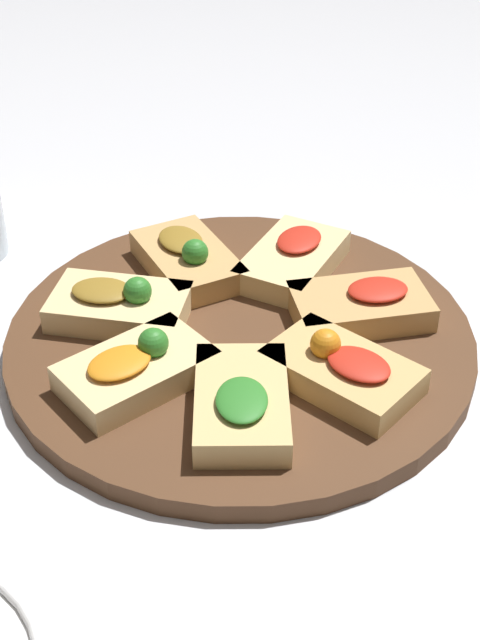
% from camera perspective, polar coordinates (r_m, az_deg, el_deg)
% --- Properties ---
extents(ground_plane, '(3.00, 3.00, 0.00)m').
position_cam_1_polar(ground_plane, '(0.82, 0.00, -1.75)').
color(ground_plane, silver).
extents(serving_board, '(0.42, 0.42, 0.02)m').
position_cam_1_polar(serving_board, '(0.81, 0.00, -1.23)').
color(serving_board, '#51331E').
rests_on(serving_board, ground_plane).
extents(focaccia_slice_0, '(0.14, 0.14, 0.03)m').
position_cam_1_polar(focaccia_slice_0, '(0.71, 0.10, -5.30)').
color(focaccia_slice_0, '#DBB775').
rests_on(focaccia_slice_0, serving_board).
extents(focaccia_slice_1, '(0.09, 0.13, 0.05)m').
position_cam_1_polar(focaccia_slice_1, '(0.74, 6.56, -3.17)').
color(focaccia_slice_1, tan).
rests_on(focaccia_slice_1, serving_board).
extents(focaccia_slice_2, '(0.14, 0.12, 0.03)m').
position_cam_1_polar(focaccia_slice_2, '(0.82, 7.79, 0.96)').
color(focaccia_slice_2, tan).
rests_on(focaccia_slice_2, serving_board).
extents(focaccia_slice_3, '(0.14, 0.12, 0.03)m').
position_cam_1_polar(focaccia_slice_3, '(0.88, 3.40, 3.91)').
color(focaccia_slice_3, '#E5C689').
rests_on(focaccia_slice_3, serving_board).
extents(focaccia_slice_4, '(0.10, 0.14, 0.05)m').
position_cam_1_polar(focaccia_slice_4, '(0.88, -3.37, 3.93)').
color(focaccia_slice_4, tan).
rests_on(focaccia_slice_4, serving_board).
extents(focaccia_slice_5, '(0.14, 0.14, 0.05)m').
position_cam_1_polar(focaccia_slice_5, '(0.82, -7.73, 0.98)').
color(focaccia_slice_5, '#E5C689').
rests_on(focaccia_slice_5, serving_board).
extents(focaccia_slice_6, '(0.12, 0.08, 0.05)m').
position_cam_1_polar(focaccia_slice_6, '(0.75, -6.71, -3.04)').
color(focaccia_slice_6, '#E5C689').
rests_on(focaccia_slice_6, serving_board).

